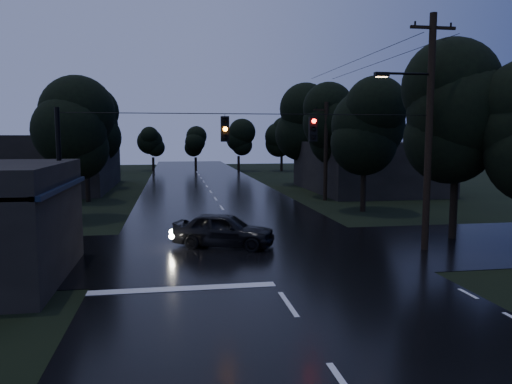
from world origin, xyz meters
name	(u,v)px	position (x,y,z in m)	size (l,w,h in m)	color
main_road	(216,199)	(0.00, 30.00, 0.00)	(12.00, 120.00, 0.02)	black
cross_street	(251,251)	(0.00, 12.00, 0.00)	(60.00, 9.00, 0.02)	black
building_far_right	(366,166)	(14.00, 34.00, 2.20)	(10.00, 14.00, 4.40)	black
building_far_left	(56,162)	(-14.00, 40.00, 2.50)	(10.00, 16.00, 5.00)	black
utility_pole_main	(427,128)	(7.41, 11.00, 5.26)	(3.50, 0.30, 10.00)	black
utility_pole_far	(326,150)	(8.30, 28.00, 3.88)	(2.00, 0.30, 7.50)	black
anchor_pole_left	(60,187)	(-7.50, 11.00, 3.00)	(0.18, 0.18, 6.00)	black
span_signals	(269,128)	(0.56, 10.99, 5.24)	(15.00, 0.37, 1.12)	black
tree_corner_near	(458,113)	(10.00, 13.00, 5.99)	(4.48, 4.48, 9.44)	black
tree_left_a	(73,131)	(-9.00, 22.00, 5.24)	(3.92, 3.92, 8.26)	black
tree_left_b	(85,127)	(-9.60, 30.00, 5.62)	(4.20, 4.20, 8.85)	black
tree_left_c	(97,125)	(-10.20, 40.00, 5.99)	(4.48, 4.48, 9.44)	black
tree_right_a	(365,125)	(9.00, 22.00, 5.62)	(4.20, 4.20, 8.85)	black
tree_right_b	(334,123)	(9.60, 30.00, 5.99)	(4.48, 4.48, 9.44)	black
tree_right_c	(308,122)	(10.20, 40.00, 6.37)	(4.76, 4.76, 10.03)	black
car	(224,230)	(-1.07, 13.01, 0.77)	(1.82, 4.53, 1.54)	black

